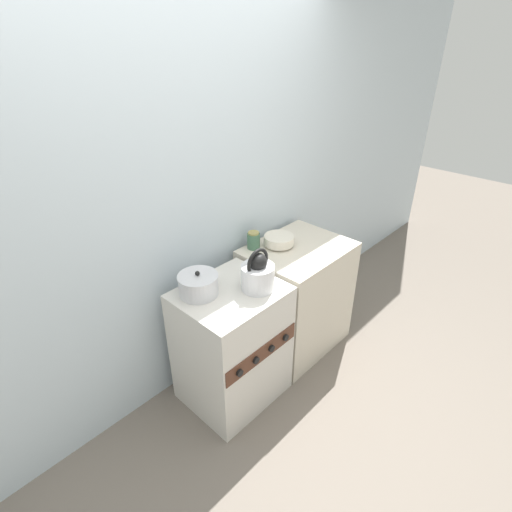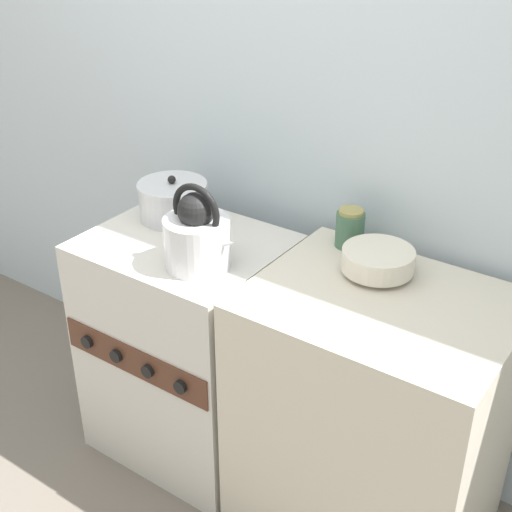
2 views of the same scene
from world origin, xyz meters
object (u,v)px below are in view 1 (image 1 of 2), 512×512
at_px(kettle, 258,274).
at_px(cooking_pot, 198,285).
at_px(stove, 232,345).
at_px(enamel_bowl, 279,240).
at_px(storage_jar, 254,240).

xyz_separation_m(kettle, cooking_pot, (-0.28, 0.21, -0.04)).
bearing_deg(kettle, cooking_pot, 143.03).
relative_size(stove, enamel_bowl, 3.95).
bearing_deg(storage_jar, cooking_pot, -167.45).
bearing_deg(kettle, enamel_bowl, 26.93).
relative_size(kettle, enamel_bowl, 1.26).
height_order(cooking_pot, enamel_bowl, cooking_pot).
relative_size(kettle, cooking_pot, 1.13).
relative_size(cooking_pot, storage_jar, 1.92).
distance_m(stove, kettle, 0.55).
relative_size(enamel_bowl, storage_jar, 1.72).
height_order(kettle, storage_jar, kettle).
height_order(stove, enamel_bowl, enamel_bowl).
relative_size(kettle, storage_jar, 2.16).
bearing_deg(cooking_pot, stove, -40.04).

